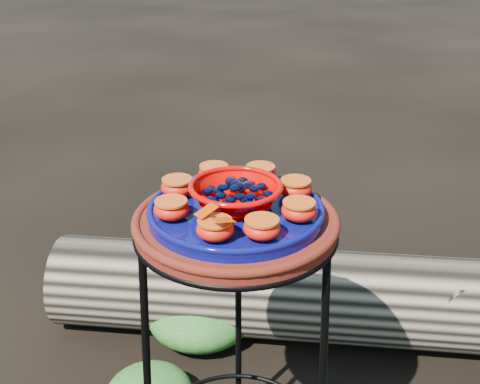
{
  "coord_description": "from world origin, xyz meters",
  "views": [
    {
      "loc": [
        0.03,
        -1.04,
        1.28
      ],
      "look_at": [
        0.01,
        0.0,
        0.79
      ],
      "focal_mm": 45.0,
      "sensor_mm": 36.0,
      "label": 1
    }
  ],
  "objects_px": {
    "red_bowl": "(236,196)",
    "terracotta_saucer": "(236,224)",
    "plant_stand": "(236,369)",
    "cobalt_plate": "(236,212)",
    "driftwood_log": "(298,294)"
  },
  "relations": [
    {
      "from": "cobalt_plate",
      "to": "driftwood_log",
      "type": "xyz_separation_m",
      "value": [
        0.18,
        0.58,
        -0.6
      ]
    },
    {
      "from": "terracotta_saucer",
      "to": "cobalt_plate",
      "type": "bearing_deg",
      "value": 0.0
    },
    {
      "from": "red_bowl",
      "to": "driftwood_log",
      "type": "distance_m",
      "value": 0.87
    },
    {
      "from": "red_bowl",
      "to": "terracotta_saucer",
      "type": "bearing_deg",
      "value": 0.0
    },
    {
      "from": "cobalt_plate",
      "to": "red_bowl",
      "type": "height_order",
      "value": "red_bowl"
    },
    {
      "from": "plant_stand",
      "to": "cobalt_plate",
      "type": "height_order",
      "value": "cobalt_plate"
    },
    {
      "from": "plant_stand",
      "to": "cobalt_plate",
      "type": "relative_size",
      "value": 2.06
    },
    {
      "from": "terracotta_saucer",
      "to": "plant_stand",
      "type": "bearing_deg",
      "value": 0.0
    },
    {
      "from": "terracotta_saucer",
      "to": "red_bowl",
      "type": "bearing_deg",
      "value": 0.0
    },
    {
      "from": "terracotta_saucer",
      "to": "cobalt_plate",
      "type": "relative_size",
      "value": 1.17
    },
    {
      "from": "plant_stand",
      "to": "driftwood_log",
      "type": "bearing_deg",
      "value": 72.27
    },
    {
      "from": "terracotta_saucer",
      "to": "cobalt_plate",
      "type": "xyz_separation_m",
      "value": [
        0.0,
        0.0,
        0.03
      ]
    },
    {
      "from": "cobalt_plate",
      "to": "terracotta_saucer",
      "type": "bearing_deg",
      "value": 0.0
    },
    {
      "from": "plant_stand",
      "to": "cobalt_plate",
      "type": "bearing_deg",
      "value": 0.0
    },
    {
      "from": "terracotta_saucer",
      "to": "red_bowl",
      "type": "xyz_separation_m",
      "value": [
        0.0,
        0.0,
        0.06
      ]
    }
  ]
}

